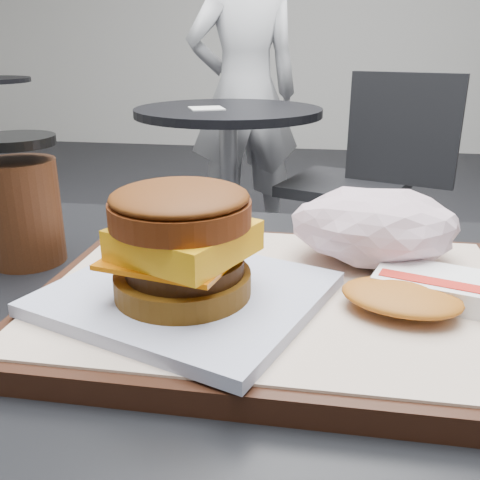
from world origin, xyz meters
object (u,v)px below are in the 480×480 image
Objects in this scene: breakfast_sandwich at (183,255)px; patron at (245,94)px; coffee_cup at (23,206)px; neighbor_table at (229,161)px; serving_tray at (279,299)px; hash_brown at (421,291)px; neighbor_chair at (365,174)px; crumpled_wrapper at (375,226)px.

patron is (-0.31, 2.25, -0.08)m from breakfast_sandwich.
coffee_cup is 0.17× the size of neighbor_table.
breakfast_sandwich reaches higher than neighbor_table.
hash_brown reaches higher than serving_tray.
neighbor_table is at bearing 70.69° from patron.
neighbor_chair is at bearing 3.27° from neighbor_table.
neighbor_table is (-0.34, 1.61, -0.23)m from serving_tray.
neighbor_table is 0.85× the size of neighbor_chair.
patron reaches higher than crumpled_wrapper.
neighbor_table is (-0.27, 1.65, -0.28)m from breakfast_sandwich.
crumpled_wrapper is 0.33m from coffee_cup.
neighbor_chair reaches higher than serving_tray.
hash_brown reaches higher than neighbor_table.
crumpled_wrapper is at bearing 43.41° from serving_tray.
neighbor_chair is at bearing 87.60° from hash_brown.
crumpled_wrapper is (-0.03, 0.08, 0.02)m from hash_brown.
patron is at bearing 101.89° from crumpled_wrapper.
neighbor_table is at bearing 105.20° from crumpled_wrapper.
breakfast_sandwich is at bearing 75.36° from patron.
patron reaches higher than neighbor_table.
serving_tray is at bearing -78.05° from neighbor_table.
patron is at bearing 102.20° from hash_brown.
breakfast_sandwich is 1.81× the size of hash_brown.
serving_tray is at bearing -14.38° from coffee_cup.
crumpled_wrapper is 0.19× the size of neighbor_table.
breakfast_sandwich is 0.27× the size of neighbor_chair.
neighbor_table is at bearing 93.25° from coffee_cup.
crumpled_wrapper reaches higher than hash_brown.
hash_brown is at bearing -70.28° from crumpled_wrapper.
coffee_cup is (-0.36, 0.07, 0.03)m from hash_brown.
breakfast_sandwich is 1.91× the size of coffee_cup.
breakfast_sandwich is 0.18m from crumpled_wrapper.
neighbor_table is 0.50× the size of patron.
neighbor_table is at bearing 99.44° from breakfast_sandwich.
coffee_cup is (-0.19, 0.10, -0.00)m from breakfast_sandwich.
neighbor_chair is at bearing 83.89° from serving_tray.
coffee_cup is at bearing 151.05° from breakfast_sandwich.
breakfast_sandwich is 0.18m from hash_brown.
serving_tray is 1.61× the size of breakfast_sandwich.
serving_tray is 2.25m from patron.
breakfast_sandwich is at bearing -98.21° from neighbor_chair.
serving_tray is 2.91× the size of hash_brown.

